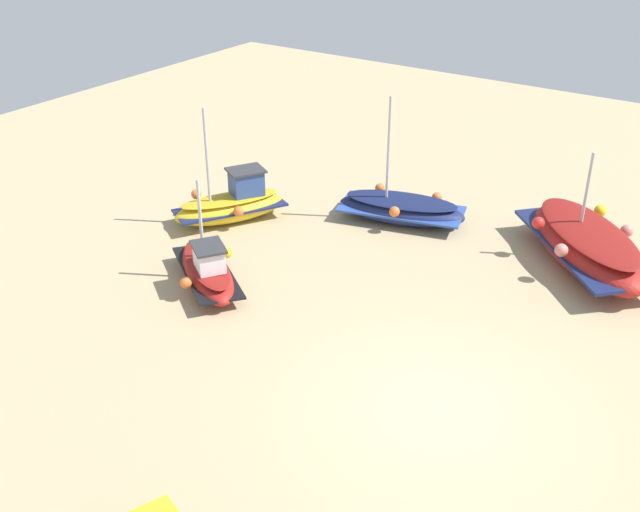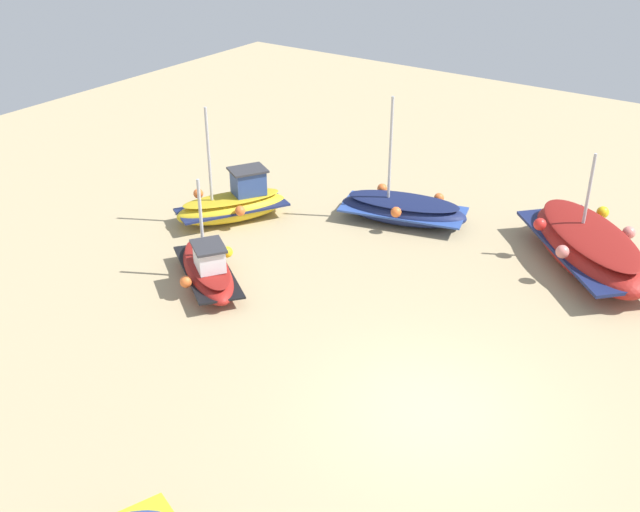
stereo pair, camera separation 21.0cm
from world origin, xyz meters
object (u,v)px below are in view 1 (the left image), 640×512
fishing_boat_1 (401,209)px  fishing_boat_4 (207,270)px  fishing_boat_3 (232,204)px  fishing_boat_2 (586,245)px

fishing_boat_1 → fishing_boat_4: 6.23m
fishing_boat_1 → fishing_boat_3: fishing_boat_1 is taller
fishing_boat_2 → fishing_boat_4: (6.17, -7.30, -0.17)m
fishing_boat_2 → fishing_boat_3: bearing=-116.2°
fishing_boat_2 → fishing_boat_4: 9.56m
fishing_boat_1 → fishing_boat_3: size_ratio=1.13×
fishing_boat_1 → fishing_boat_4: size_ratio=1.22×
fishing_boat_3 → fishing_boat_4: size_ratio=1.08×
fishing_boat_1 → fishing_boat_3: bearing=-161.2°
fishing_boat_1 → fishing_boat_4: bearing=-124.6°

